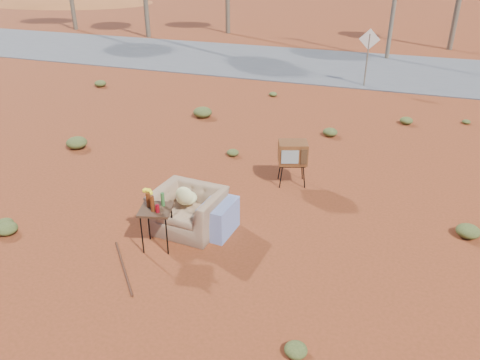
% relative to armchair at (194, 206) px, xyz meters
% --- Properties ---
extents(ground, '(140.00, 140.00, 0.00)m').
position_rel_armchair_xyz_m(ground, '(0.48, -0.32, -0.51)').
color(ground, maroon).
rests_on(ground, ground).
extents(highway, '(140.00, 7.00, 0.04)m').
position_rel_armchair_xyz_m(highway, '(0.48, 14.68, -0.49)').
color(highway, '#565659').
rests_on(highway, ground).
extents(dirt_mound, '(26.00, 18.00, 2.00)m').
position_rel_armchair_xyz_m(dirt_mound, '(-29.52, 33.68, -0.51)').
color(dirt_mound, '#9C5225').
rests_on(dirt_mound, ground).
extents(armchair, '(1.54, 0.95, 1.09)m').
position_rel_armchair_xyz_m(armchair, '(0.00, 0.00, 0.00)').
color(armchair, '#89674B').
rests_on(armchair, ground).
extents(tv_unit, '(0.77, 0.68, 1.02)m').
position_rel_armchair_xyz_m(tv_unit, '(1.30, 2.54, 0.25)').
color(tv_unit, black).
rests_on(tv_unit, ground).
extents(side_table, '(0.68, 0.68, 1.11)m').
position_rel_armchair_xyz_m(side_table, '(-0.42, -0.73, 0.31)').
color(side_table, '#3D2716').
rests_on(side_table, ground).
extents(rusty_bar, '(1.09, 1.22, 0.04)m').
position_rel_armchair_xyz_m(rusty_bar, '(-0.64, -1.54, -0.49)').
color(rusty_bar, '#491E13').
rests_on(rusty_bar, ground).
extents(road_sign, '(0.78, 0.06, 2.19)m').
position_rel_armchair_xyz_m(road_sign, '(1.98, 11.68, 0.99)').
color(road_sign, brown).
rests_on(road_sign, ground).
extents(scrub_patch, '(17.49, 8.07, 0.33)m').
position_rel_armchair_xyz_m(scrub_patch, '(-0.35, 4.08, -0.37)').
color(scrub_patch, '#535926').
rests_on(scrub_patch, ground).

